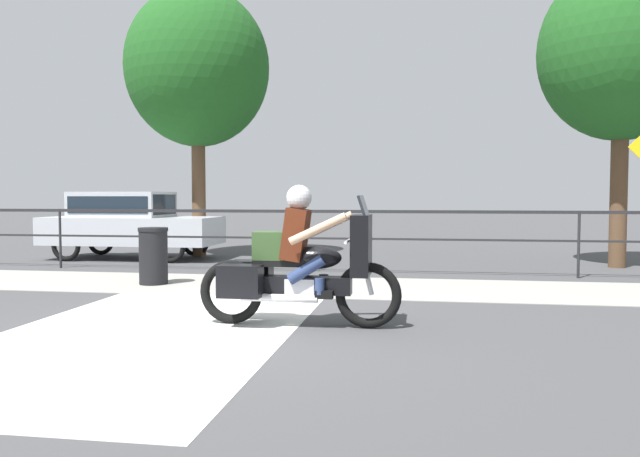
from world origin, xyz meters
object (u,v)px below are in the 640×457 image
(motorcycle, at_px, (299,265))
(tree_behind_car, at_px, (198,68))
(trash_bin, at_px, (153,256))
(tree_behind_sign, at_px, (622,52))
(parked_car, at_px, (129,220))

(motorcycle, xyz_separation_m, tree_behind_car, (-4.02, 7.78, 3.90))
(motorcycle, bearing_deg, trash_bin, 131.57)
(motorcycle, bearing_deg, tree_behind_sign, 46.61)
(motorcycle, relative_size, trash_bin, 2.44)
(motorcycle, distance_m, tree_behind_sign, 9.50)
(motorcycle, xyz_separation_m, trash_bin, (-3.05, 2.91, -0.22))
(tree_behind_car, bearing_deg, tree_behind_sign, -5.75)
(tree_behind_sign, bearing_deg, parked_car, 179.41)
(parked_car, relative_size, tree_behind_car, 0.62)
(tree_behind_car, bearing_deg, parked_car, -149.55)
(tree_behind_sign, relative_size, tree_behind_car, 0.97)
(parked_car, height_order, tree_behind_sign, tree_behind_sign)
(parked_car, relative_size, trash_bin, 4.21)
(parked_car, xyz_separation_m, tree_behind_sign, (10.90, -0.11, 3.54))
(parked_car, bearing_deg, motorcycle, -50.88)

